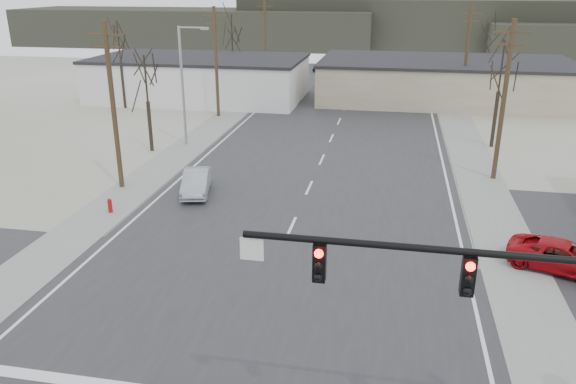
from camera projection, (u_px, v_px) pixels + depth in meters
The scene contains 26 objects.
ground at pixel (255, 309), 21.94m from camera, with size 140.00×140.00×0.00m, color #B9B9B5.
main_road at pixel (311, 183), 35.73m from camera, with size 18.00×110.00×0.05m, color #28282A.
cross_road at pixel (255, 309), 21.94m from camera, with size 90.00×10.00×0.04m, color #28282A.
sidewalk_left at pixel (182, 152), 42.18m from camera, with size 3.00×90.00×0.06m, color gray.
sidewalk_right at pixel (475, 168), 38.47m from camera, with size 3.00×90.00×0.06m, color gray.
traffic_signal_mast at pixel (512, 314), 13.21m from camera, with size 8.95×0.43×7.20m.
fire_hydrant at pixel (110, 206), 30.93m from camera, with size 0.24×0.24×0.87m.
building_left_far at pixel (200, 78), 60.74m from camera, with size 22.30×12.30×4.50m.
building_right_far at pixel (445, 80), 59.90m from camera, with size 26.30×14.30×4.30m.
upole_left_b at pixel (113, 104), 33.16m from camera, with size 2.20×0.30×10.00m.
upole_left_c at pixel (216, 61), 51.55m from camera, with size 2.20×0.30×10.00m.
upole_left_d at pixel (265, 40), 69.94m from camera, with size 2.20×0.30×10.00m.
upole_right_a at pixel (504, 99), 34.64m from camera, with size 2.20×0.30×10.00m.
upole_right_b at pixel (466, 56), 54.88m from camera, with size 2.20×0.30×10.00m.
streetlight_main at pixel (185, 80), 42.28m from camera, with size 2.40×0.25×9.00m.
tree_left_near at pixel (146, 81), 40.78m from camera, with size 3.30×3.30×7.35m.
tree_right_mid at pixel (501, 69), 41.58m from camera, with size 3.74×3.74×8.33m.
tree_left_far at pixel (232, 35), 64.49m from camera, with size 3.96×3.96×8.82m.
tree_right_far at pixel (487, 41), 65.17m from camera, with size 3.52×3.52×7.84m.
tree_left_mid at pixel (119, 44), 54.86m from camera, with size 3.96×3.96×8.82m.
hill_left at pixel (195, 28), 111.45m from camera, with size 70.00×18.00×7.00m, color #333026.
hill_center at pixel (454, 24), 106.02m from camera, with size 80.00×18.00×9.00m, color #333026.
sedan_crossing at pixel (196, 182), 33.72m from camera, with size 1.48×4.25×1.40m, color #93989C.
car_far_a at pixel (351, 90), 62.40m from camera, with size 1.88×4.63×1.34m, color black.
car_far_b at pixel (323, 67), 79.87m from camera, with size 1.49×3.70×1.26m, color black.
car_parked_red at pixel (564, 257), 24.66m from camera, with size 2.16×4.68×1.30m, color #A2080F.
Camera 1 is at (4.83, -18.34, 12.02)m, focal length 35.00 mm.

